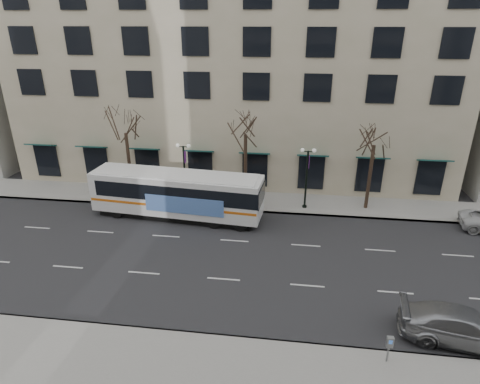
% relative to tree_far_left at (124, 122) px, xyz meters
% --- Properties ---
extents(ground, '(160.00, 160.00, 0.00)m').
position_rel_tree_far_left_xyz_m(ground, '(10.00, -8.80, -6.70)').
color(ground, black).
rests_on(ground, ground).
extents(sidewalk_far, '(80.00, 4.00, 0.15)m').
position_rel_tree_far_left_xyz_m(sidewalk_far, '(15.00, 0.20, -6.62)').
color(sidewalk_far, gray).
rests_on(sidewalk_far, ground).
extents(building_hotel, '(40.00, 20.00, 24.00)m').
position_rel_tree_far_left_xyz_m(building_hotel, '(8.00, 12.20, 5.30)').
color(building_hotel, tan).
rests_on(building_hotel, ground).
extents(tree_far_left, '(3.60, 3.60, 8.34)m').
position_rel_tree_far_left_xyz_m(tree_far_left, '(0.00, 0.00, 0.00)').
color(tree_far_left, black).
rests_on(tree_far_left, ground).
extents(tree_far_mid, '(3.60, 3.60, 8.55)m').
position_rel_tree_far_left_xyz_m(tree_far_mid, '(10.00, 0.00, 0.21)').
color(tree_far_mid, black).
rests_on(tree_far_mid, ground).
extents(tree_far_right, '(3.60, 3.60, 8.06)m').
position_rel_tree_far_left_xyz_m(tree_far_right, '(20.00, 0.00, -0.28)').
color(tree_far_right, black).
rests_on(tree_far_right, ground).
extents(lamp_post_left, '(1.22, 0.45, 5.21)m').
position_rel_tree_far_left_xyz_m(lamp_post_left, '(5.01, -0.60, -3.75)').
color(lamp_post_left, black).
rests_on(lamp_post_left, ground).
extents(lamp_post_right, '(1.22, 0.45, 5.21)m').
position_rel_tree_far_left_xyz_m(lamp_post_right, '(15.01, -0.60, -3.75)').
color(lamp_post_right, black).
rests_on(lamp_post_right, ground).
extents(city_bus, '(13.57, 4.11, 3.62)m').
position_rel_tree_far_left_xyz_m(city_bus, '(5.11, -3.26, -4.72)').
color(city_bus, white).
rests_on(city_bus, ground).
extents(silver_car, '(6.06, 3.11, 1.68)m').
position_rel_tree_far_left_xyz_m(silver_car, '(22.22, -14.54, -5.86)').
color(silver_car, '#96989D').
rests_on(silver_car, ground).
extents(pay_station, '(0.30, 0.20, 1.39)m').
position_rel_tree_far_left_xyz_m(pay_station, '(18.41, -16.51, -5.54)').
color(pay_station, gray).
rests_on(pay_station, sidewalk_near).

